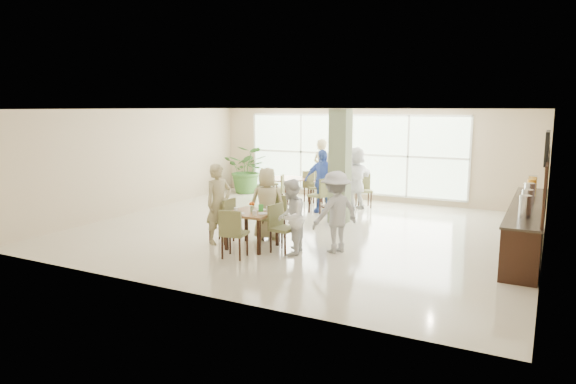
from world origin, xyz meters
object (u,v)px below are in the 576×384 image
at_px(potted_plant, 248,169).
at_px(teen_far, 267,204).
at_px(round_table_left, 286,183).
at_px(buffet_counter, 528,224).
at_px(teen_right, 291,217).
at_px(teen_standing, 336,212).
at_px(main_table, 252,217).
at_px(teen_left, 219,204).
at_px(round_table_right, 331,188).
at_px(adult_standing, 322,170).
at_px(adult_a, 322,181).
at_px(adult_b, 355,178).

bearing_deg(potted_plant, teen_far, -54.27).
distance_m(round_table_left, buffet_counter, 7.09).
distance_m(teen_right, teen_standing, 0.91).
xyz_separation_m(round_table_left, teen_far, (1.61, -3.99, 0.19)).
bearing_deg(main_table, teen_right, -2.76).
distance_m(teen_left, teen_right, 1.71).
height_order(round_table_right, teen_left, teen_left).
distance_m(main_table, teen_standing, 1.70).
distance_m(potted_plant, teen_right, 7.37).
distance_m(round_table_left, teen_right, 5.44).
distance_m(teen_left, adult_standing, 5.53).
bearing_deg(main_table, adult_a, 92.75).
bearing_deg(buffet_counter, teen_standing, -151.35).
relative_size(teen_right, adult_a, 0.86).
bearing_deg(round_table_right, teen_far, -87.61).
height_order(buffet_counter, adult_b, buffet_counter).
xyz_separation_m(potted_plant, teen_left, (2.86, -5.75, 0.05)).
xyz_separation_m(potted_plant, adult_a, (3.48, -1.78, 0.07)).
distance_m(teen_far, adult_b, 3.99).
xyz_separation_m(main_table, teen_far, (-0.07, 0.75, 0.14)).
height_order(main_table, adult_b, adult_b).
bearing_deg(buffet_counter, main_table, -154.81).
height_order(potted_plant, adult_b, adult_b).
relative_size(potted_plant, teen_right, 1.07).
xyz_separation_m(potted_plant, adult_b, (4.17, -1.05, 0.09)).
bearing_deg(teen_far, adult_b, -119.76).
height_order(potted_plant, adult_standing, adult_standing).
distance_m(round_table_right, adult_b, 0.82).
distance_m(potted_plant, adult_standing, 2.82).
distance_m(main_table, teen_left, 0.83).
distance_m(potted_plant, teen_standing, 7.44).
xyz_separation_m(main_table, adult_b, (0.50, 4.70, 0.23)).
xyz_separation_m(adult_b, adult_standing, (-1.36, 0.83, 0.07)).
height_order(teen_left, adult_a, adult_a).
bearing_deg(teen_left, round_table_right, 15.38).
distance_m(teen_far, adult_standing, 4.84).
relative_size(main_table, teen_standing, 0.56).
xyz_separation_m(main_table, teen_left, (-0.81, -0.00, 0.19)).
distance_m(round_table_right, teen_left, 4.82).
relative_size(main_table, round_table_left, 0.75).
distance_m(main_table, adult_a, 3.98).
bearing_deg(adult_b, round_table_left, -72.32).
xyz_separation_m(teen_right, adult_standing, (-1.76, 5.57, 0.21)).
xyz_separation_m(teen_standing, adult_standing, (-2.48, 5.02, 0.14)).
relative_size(teen_far, teen_standing, 0.97).
xyz_separation_m(round_table_right, teen_right, (1.14, -4.81, 0.18)).
xyz_separation_m(round_table_right, adult_a, (0.05, -0.80, 0.30)).
bearing_deg(buffet_counter, adult_standing, 151.45).
height_order(main_table, teen_right, teen_right).
relative_size(potted_plant, adult_b, 0.90).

